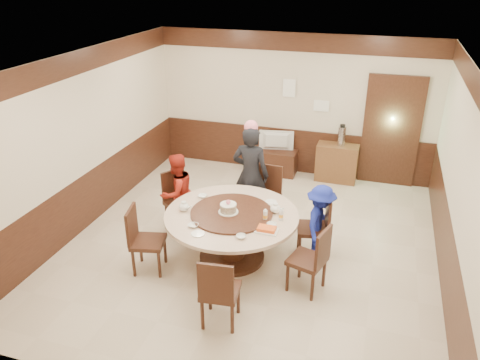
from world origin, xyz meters
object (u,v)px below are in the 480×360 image
(birthday_cake, at_px, (228,208))
(side_cabinet, at_px, (337,163))
(person_standing, at_px, (251,175))
(tv_stand, at_px, (275,162))
(thermos, at_px, (342,136))
(person_blue, at_px, (320,222))
(person_red, at_px, (177,193))
(shrimp_platter, at_px, (267,230))
(banquet_table, at_px, (232,227))
(television, at_px, (276,141))

(birthday_cake, xyz_separation_m, side_cabinet, (1.17, 3.24, -0.47))
(person_standing, bearing_deg, tv_stand, -86.79)
(tv_stand, bearing_deg, person_standing, -88.67)
(side_cabinet, xyz_separation_m, thermos, (0.05, 0.00, 0.56))
(tv_stand, bearing_deg, person_blue, -64.56)
(person_blue, bearing_deg, thermos, 5.03)
(person_blue, height_order, side_cabinet, person_blue)
(person_red, relative_size, thermos, 3.42)
(side_cabinet, bearing_deg, shrimp_platter, -98.61)
(banquet_table, relative_size, side_cabinet, 2.39)
(person_blue, xyz_separation_m, birthday_cake, (-1.24, -0.46, 0.27))
(person_red, relative_size, tv_stand, 1.53)
(person_standing, distance_m, side_cabinet, 2.41)
(banquet_table, height_order, shrimp_platter, shrimp_platter)
(person_standing, bearing_deg, television, -86.79)
(banquet_table, distance_m, television, 3.19)
(birthday_cake, distance_m, shrimp_platter, 0.70)
(person_standing, relative_size, thermos, 4.41)
(person_blue, xyz_separation_m, thermos, (-0.03, 2.78, 0.36))
(birthday_cake, distance_m, side_cabinet, 3.47)
(birthday_cake, bearing_deg, tv_stand, 91.18)
(television, bearing_deg, side_cabinet, 171.74)
(birthday_cake, relative_size, tv_stand, 0.34)
(thermos, bearing_deg, person_red, -130.63)
(banquet_table, xyz_separation_m, person_standing, (-0.06, 1.17, 0.30))
(tv_stand, xyz_separation_m, side_cabinet, (1.23, 0.03, 0.12))
(person_blue, bearing_deg, side_cabinet, 5.99)
(person_standing, xyz_separation_m, birthday_cake, (0.02, -1.19, 0.01))
(shrimp_platter, relative_size, television, 0.43)
(person_standing, relative_size, person_red, 1.29)
(banquet_table, height_order, person_red, person_red)
(person_blue, xyz_separation_m, shrimp_platter, (-0.61, -0.75, 0.20))
(person_red, bearing_deg, television, -176.20)
(person_blue, relative_size, television, 1.65)
(shrimp_platter, bearing_deg, person_standing, 113.77)
(person_red, height_order, side_cabinet, person_red)
(birthday_cake, relative_size, side_cabinet, 0.36)
(person_red, relative_size, television, 1.87)
(banquet_table, relative_size, thermos, 5.03)
(side_cabinet, bearing_deg, banquet_table, -109.31)
(shrimp_platter, height_order, tv_stand, shrimp_platter)
(birthday_cake, xyz_separation_m, tv_stand, (-0.07, 3.21, -0.60))
(birthday_cake, bearing_deg, banquet_table, 23.87)
(television, xyz_separation_m, side_cabinet, (1.23, 0.03, -0.33))
(tv_stand, bearing_deg, person_red, -110.80)
(person_standing, height_order, side_cabinet, person_standing)
(person_blue, distance_m, birthday_cake, 1.35)
(tv_stand, height_order, thermos, thermos)
(tv_stand, xyz_separation_m, television, (0.00, 0.00, 0.45))
(person_blue, relative_size, shrimp_platter, 3.84)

